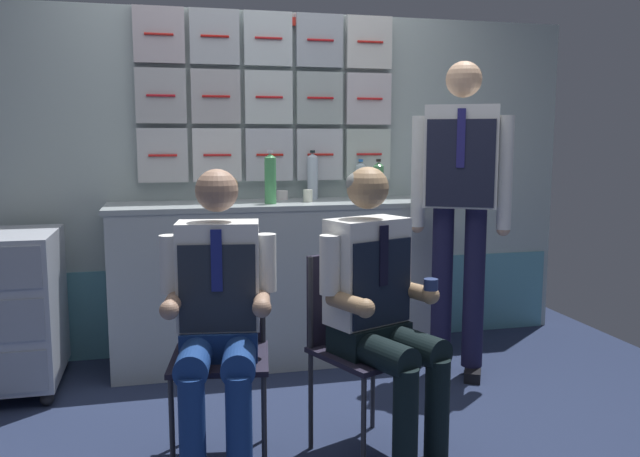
# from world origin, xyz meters

# --- Properties ---
(ground) EXTENTS (4.80, 4.80, 0.04)m
(ground) POSITION_xyz_m (0.00, 0.00, -0.02)
(ground) COLOR #202945
(galley_bulkhead) EXTENTS (4.20, 0.14, 2.15)m
(galley_bulkhead) POSITION_xyz_m (0.01, 1.37, 1.12)
(galley_bulkhead) COLOR #A4B3B2
(galley_bulkhead) RESTS_ON ground
(galley_counter) EXTENTS (1.98, 0.53, 0.98)m
(galley_counter) POSITION_xyz_m (0.04, 1.09, 0.49)
(galley_counter) COLOR #A7B2B6
(galley_counter) RESTS_ON ground
(service_trolley) EXTENTS (0.40, 0.65, 0.87)m
(service_trolley) POSITION_xyz_m (-1.39, 0.92, 0.47)
(service_trolley) COLOR black
(service_trolley) RESTS_ON ground
(folding_chair_left) EXTENTS (0.46, 0.46, 0.86)m
(folding_chair_left) POSITION_xyz_m (-0.40, -0.06, 0.54)
(folding_chair_left) COLOR #2D2D33
(folding_chair_left) RESTS_ON ground
(crew_member_left) EXTENTS (0.48, 0.62, 1.24)m
(crew_member_left) POSITION_xyz_m (-0.42, -0.22, 0.68)
(crew_member_left) COLOR black
(crew_member_left) RESTS_ON ground
(folding_chair_right) EXTENTS (0.52, 0.52, 0.86)m
(folding_chair_right) POSITION_xyz_m (0.18, -0.14, 0.54)
(folding_chair_right) COLOR #2D2D33
(folding_chair_right) RESTS_ON ground
(crew_member_right) EXTENTS (0.53, 0.65, 1.25)m
(crew_member_right) POSITION_xyz_m (0.25, -0.29, 0.69)
(crew_member_right) COLOR black
(crew_member_right) RESTS_ON ground
(crew_member_standing) EXTENTS (0.50, 0.40, 1.79)m
(crew_member_standing) POSITION_xyz_m (1.01, 0.57, 1.09)
(crew_member_standing) COLOR black
(crew_member_standing) RESTS_ON ground
(water_bottle_tall) EXTENTS (0.07, 0.07, 0.31)m
(water_bottle_tall) POSITION_xyz_m (0.31, 1.24, 1.13)
(water_bottle_tall) COLOR silver
(water_bottle_tall) RESTS_ON galley_counter
(sparkling_bottle_green) EXTENTS (0.07, 0.07, 0.25)m
(sparkling_bottle_green) POSITION_xyz_m (0.64, 1.27, 1.10)
(sparkling_bottle_green) COLOR silver
(sparkling_bottle_green) RESTS_ON galley_counter
(water_bottle_blue_cap) EXTENTS (0.07, 0.07, 0.31)m
(water_bottle_blue_cap) POSITION_xyz_m (-0.00, 1.00, 1.13)
(water_bottle_blue_cap) COLOR #4BA05B
(water_bottle_blue_cap) RESTS_ON galley_counter
(water_bottle_clear) EXTENTS (0.06, 0.06, 0.26)m
(water_bottle_clear) POSITION_xyz_m (0.65, 0.94, 1.11)
(water_bottle_clear) COLOR #529E5C
(water_bottle_clear) RESTS_ON galley_counter
(paper_cup_tan) EXTENTS (0.07, 0.07, 0.06)m
(paper_cup_tan) POSITION_xyz_m (0.68, 1.05, 1.02)
(paper_cup_tan) COLOR silver
(paper_cup_tan) RESTS_ON galley_counter
(coffee_cup_white) EXTENTS (0.06, 0.06, 0.06)m
(coffee_cup_white) POSITION_xyz_m (0.74, 1.14, 1.01)
(coffee_cup_white) COLOR white
(coffee_cup_white) RESTS_ON galley_counter
(paper_cup_blue) EXTENTS (0.06, 0.06, 0.08)m
(paper_cup_blue) POSITION_xyz_m (0.24, 1.05, 1.02)
(paper_cup_blue) COLOR silver
(paper_cup_blue) RESTS_ON galley_counter
(espresso_cup_small) EXTENTS (0.07, 0.07, 0.06)m
(espresso_cup_small) POSITION_xyz_m (0.11, 1.23, 1.01)
(espresso_cup_small) COLOR white
(espresso_cup_small) RESTS_ON galley_counter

